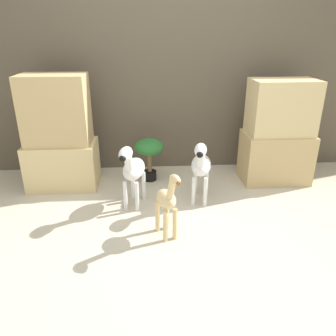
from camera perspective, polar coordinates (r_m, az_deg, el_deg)
ground_plane at (r=2.68m, az=2.24°, el=-12.80°), size 14.00×14.00×0.00m
wall_back at (r=3.83m, az=-0.01°, el=15.94°), size 6.40×0.08×2.20m
rock_pillar_left at (r=3.56m, az=-18.40°, el=5.24°), size 0.72×0.44×1.17m
rock_pillar_right at (r=3.72m, az=18.62°, el=5.56°), size 0.72×0.44×1.11m
zebra_right at (r=3.11m, az=5.76°, el=0.61°), size 0.26×0.50×0.65m
zebra_left at (r=3.02m, az=-6.21°, el=-0.07°), size 0.27×0.50×0.65m
giraffe_figurine at (r=2.59m, az=-0.15°, el=-5.85°), size 0.21×0.36×0.61m
potted_palm_front at (r=3.58m, az=-3.29°, el=3.06°), size 0.32×0.32×0.48m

